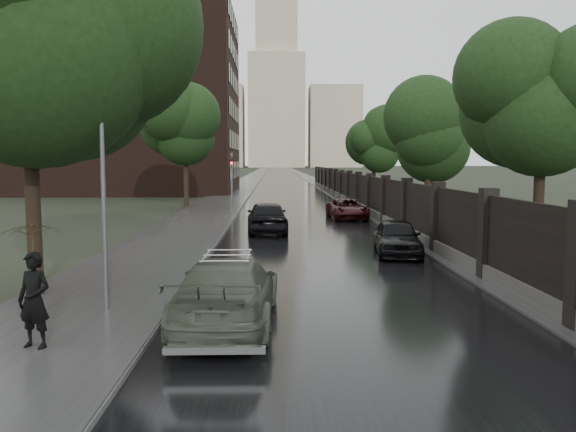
% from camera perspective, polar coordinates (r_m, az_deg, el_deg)
% --- Properties ---
extents(ground, '(800.00, 800.00, 0.00)m').
position_cam_1_polar(ground, '(11.68, 6.73, -11.76)').
color(ground, black).
rests_on(ground, ground).
extents(road, '(8.00, 420.00, 0.02)m').
position_cam_1_polar(road, '(201.06, -1.00, 4.62)').
color(road, black).
rests_on(road, ground).
extents(sidewalk_left, '(4.00, 420.00, 0.16)m').
position_cam_1_polar(sidewalk_left, '(201.10, -2.72, 4.63)').
color(sidewalk_left, '#2D2D2D').
rests_on(sidewalk_left, ground).
extents(verge_right, '(3.00, 420.00, 0.08)m').
position_cam_1_polar(verge_right, '(201.18, 0.57, 4.63)').
color(verge_right, '#2D2D2D').
rests_on(verge_right, ground).
extents(fence_right, '(0.45, 75.72, 2.70)m').
position_cam_1_polar(fence_right, '(43.56, 6.76, 2.32)').
color(fence_right, '#383533').
rests_on(fence_right, ground).
extents(tree_left_near, '(5.44, 5.44, 9.16)m').
position_cam_1_polar(tree_left_near, '(15.53, -25.11, 16.01)').
color(tree_left_near, black).
rests_on(tree_left_near, ground).
extents(tree_left_far, '(4.25, 4.25, 7.39)m').
position_cam_1_polar(tree_left_far, '(41.56, -10.39, 7.95)').
color(tree_left_far, black).
rests_on(tree_left_far, ground).
extents(tree_right_a, '(4.08, 4.08, 7.01)m').
position_cam_1_polar(tree_right_a, '(21.15, 24.41, 9.10)').
color(tree_right_a, black).
rests_on(tree_right_a, ground).
extents(tree_right_b, '(4.08, 4.08, 7.01)m').
position_cam_1_polar(tree_right_b, '(34.30, 14.10, 7.90)').
color(tree_right_b, black).
rests_on(tree_right_b, ground).
extents(tree_right_c, '(4.08, 4.08, 7.01)m').
position_cam_1_polar(tree_right_c, '(51.86, 8.74, 7.17)').
color(tree_right_c, black).
rests_on(tree_right_c, ground).
extents(lamp_post, '(0.25, 0.12, 5.11)m').
position_cam_1_polar(lamp_post, '(13.11, -18.22, 1.80)').
color(lamp_post, '#59595E').
rests_on(lamp_post, ground).
extents(traffic_light, '(0.16, 0.32, 4.00)m').
position_cam_1_polar(traffic_light, '(36.14, -5.73, 3.87)').
color(traffic_light, '#59595E').
rests_on(traffic_light, ground).
extents(brick_building, '(24.00, 18.00, 20.00)m').
position_cam_1_polar(brick_building, '(65.45, -16.26, 11.11)').
color(brick_building, black).
rests_on(brick_building, ground).
extents(stalinist_tower, '(92.00, 30.00, 159.00)m').
position_cam_1_polar(stalinist_tower, '(312.98, -1.18, 12.01)').
color(stalinist_tower, tan).
rests_on(stalinist_tower, ground).
extents(volga_sedan, '(2.22, 5.04, 1.44)m').
position_cam_1_polar(volga_sedan, '(12.13, -6.17, -7.57)').
color(volga_sedan, '#444C3C').
rests_on(volga_sedan, ground).
extents(hatchback_left, '(2.13, 4.75, 1.59)m').
position_cam_1_polar(hatchback_left, '(27.06, -2.14, -0.09)').
color(hatchback_left, black).
rests_on(hatchback_left, ground).
extents(car_right_near, '(2.01, 4.10, 1.35)m').
position_cam_1_polar(car_right_near, '(21.13, 11.01, -2.12)').
color(car_right_near, black).
rests_on(car_right_near, ground).
extents(car_right_far, '(2.34, 4.54, 1.22)m').
position_cam_1_polar(car_right_far, '(33.88, 6.04, 0.73)').
color(car_right_far, black).
rests_on(car_right_far, ground).
extents(pedestrian_umbrella, '(1.24, 1.25, 2.69)m').
position_cam_1_polar(pedestrian_umbrella, '(10.85, -24.58, -2.98)').
color(pedestrian_umbrella, black).
rests_on(pedestrian_umbrella, sidewalk_left).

